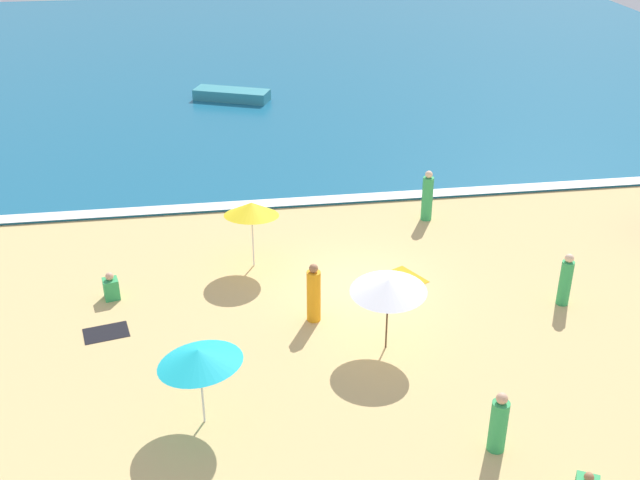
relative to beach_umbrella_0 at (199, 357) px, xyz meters
name	(u,v)px	position (x,y,z in m)	size (l,w,h in m)	color
ground_plane	(361,287)	(4.82, 5.51, -1.86)	(60.00, 60.00, 0.00)	#D8B775
ocean_water	(275,58)	(4.82, 33.51, -1.81)	(60.00, 44.00, 0.10)	#196084
wave_breaker_foam	(329,199)	(4.82, 11.81, -1.75)	(57.00, 0.70, 0.01)	white
beach_umbrella_0	(199,357)	(0.00, 0.00, 0.00)	(2.75, 2.74, 2.14)	silver
beach_umbrella_2	(389,286)	(4.87, 2.30, 0.08)	(2.81, 2.82, 2.16)	#4C3823
beach_umbrella_4	(251,209)	(1.67, 7.32, 0.14)	(2.20, 2.22, 2.30)	silver
beachgoer_3	(314,294)	(3.14, 3.92, -1.02)	(0.48, 0.48, 1.80)	orange
beachgoer_4	(566,281)	(10.50, 3.70, -1.08)	(0.49, 0.49, 1.65)	green
beachgoer_6	(111,287)	(-2.65, 5.94, -1.49)	(0.52, 0.52, 0.87)	green
beachgoer_7	(499,424)	(6.44, -1.87, -1.14)	(0.55, 0.55, 1.55)	green
beachgoer_8	(427,197)	(8.05, 9.82, -0.98)	(0.53, 0.53, 1.87)	green
beach_towel_0	(405,278)	(6.28, 5.82, -1.85)	(1.39, 1.54, 0.01)	orange
beach_towel_3	(106,333)	(-2.66, 4.09, -1.85)	(1.36, 1.06, 0.01)	black
small_boat_0	(232,95)	(1.77, 24.97, -1.48)	(4.07, 2.63, 0.55)	teal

